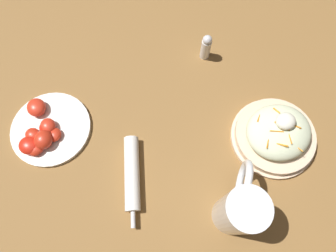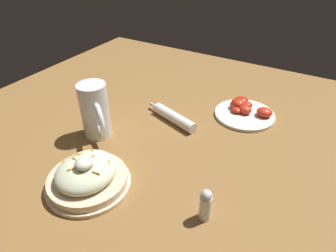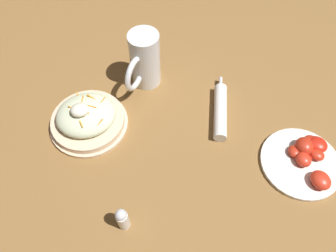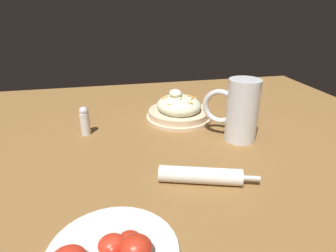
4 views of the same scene
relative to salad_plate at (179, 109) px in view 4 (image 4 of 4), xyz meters
The scene contains 5 objects.
ground_plane 0.27m from the salad_plate, ahead, with size 1.43×1.43×0.00m, color olive.
salad_plate is the anchor object (origin of this frame).
beer_mug 0.22m from the salad_plate, 34.95° to the left, with size 0.11×0.14×0.17m.
napkin_roll 0.36m from the salad_plate, ahead, with size 0.09×0.21×0.04m.
salt_shaker 0.30m from the salad_plate, 78.95° to the right, with size 0.03×0.03×0.08m.
Camera 4 is at (0.58, -0.17, 0.35)m, focal length 30.64 mm.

